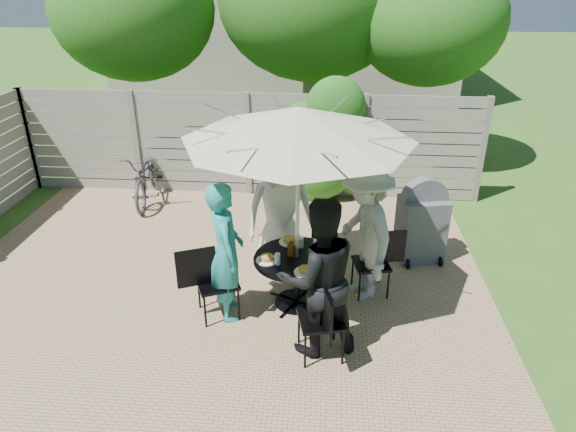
# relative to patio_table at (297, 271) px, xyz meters

# --- Properties ---
(backyard_envelope) EXTENTS (60.00, 60.00, 5.00)m
(backyard_envelope) POSITION_rel_patio_table_xyz_m (-0.99, 10.62, 2.14)
(backyard_envelope) COLOR #385A1C
(backyard_envelope) RESTS_ON ground
(patio_table) EXTENTS (1.28, 1.28, 0.66)m
(patio_table) POSITION_rel_patio_table_xyz_m (0.00, 0.00, 0.00)
(patio_table) COLOR black
(patio_table) RESTS_ON ground
(umbrella) EXTENTS (3.20, 3.20, 2.44)m
(umbrella) POSITION_rel_patio_table_xyz_m (0.00, 0.00, 1.80)
(umbrella) COLOR silver
(umbrella) RESTS_ON ground
(chair_back) EXTENTS (0.54, 0.63, 0.83)m
(chair_back) POSITION_rel_patio_table_xyz_m (-0.31, 0.91, -0.21)
(chair_back) COLOR black
(chair_back) RESTS_ON ground
(person_back) EXTENTS (1.02, 0.83, 1.81)m
(person_back) POSITION_rel_patio_table_xyz_m (-0.27, 0.79, 0.44)
(person_back) COLOR silver
(person_back) RESTS_ON ground
(chair_left) EXTENTS (0.72, 0.59, 0.94)m
(chair_left) POSITION_rel_patio_table_xyz_m (-0.91, -0.31, -0.18)
(chair_left) COLOR black
(chair_left) RESTS_ON ground
(person_left) EXTENTS (0.58, 0.71, 1.69)m
(person_left) POSITION_rel_patio_table_xyz_m (-0.79, -0.27, 0.38)
(person_left) COLOR teal
(person_left) RESTS_ON ground
(chair_front) EXTENTS (0.54, 0.72, 0.94)m
(chair_front) POSITION_rel_patio_table_xyz_m (0.31, -0.91, -0.18)
(chair_front) COLOR black
(chair_front) RESTS_ON ground
(person_front) EXTENTS (1.03, 0.91, 1.77)m
(person_front) POSITION_rel_patio_table_xyz_m (0.27, -0.79, 0.42)
(person_front) COLOR black
(person_front) RESTS_ON ground
(chair_right) EXTENTS (0.66, 0.49, 0.87)m
(chair_right) POSITION_rel_patio_table_xyz_m (0.91, 0.31, -0.20)
(chair_right) COLOR black
(chair_right) RESTS_ON ground
(person_right) EXTENTS (0.99, 1.29, 1.77)m
(person_right) POSITION_rel_patio_table_xyz_m (0.79, 0.27, 0.42)
(person_right) COLOR #9D9F9A
(person_right) RESTS_ON ground
(plate_back) EXTENTS (0.26, 0.26, 0.06)m
(plate_back) POSITION_rel_patio_table_xyz_m (-0.12, 0.34, 0.23)
(plate_back) COLOR white
(plate_back) RESTS_ON patio_table
(plate_left) EXTENTS (0.26, 0.26, 0.06)m
(plate_left) POSITION_rel_patio_table_xyz_m (-0.34, -0.12, 0.23)
(plate_left) COLOR white
(plate_left) RESTS_ON patio_table
(plate_front) EXTENTS (0.26, 0.26, 0.06)m
(plate_front) POSITION_rel_patio_table_xyz_m (0.12, -0.34, 0.23)
(plate_front) COLOR white
(plate_front) RESTS_ON patio_table
(plate_right) EXTENTS (0.26, 0.26, 0.06)m
(plate_right) POSITION_rel_patio_table_xyz_m (0.34, 0.12, 0.23)
(plate_right) COLOR white
(plate_right) RESTS_ON patio_table
(plate_extra) EXTENTS (0.24, 0.24, 0.06)m
(plate_extra) POSITION_rel_patio_table_xyz_m (0.27, -0.23, 0.23)
(plate_extra) COLOR white
(plate_extra) RESTS_ON patio_table
(glass_left) EXTENTS (0.07, 0.07, 0.14)m
(glass_left) POSITION_rel_patio_table_xyz_m (-0.21, -0.18, 0.27)
(glass_left) COLOR silver
(glass_left) RESTS_ON patio_table
(glass_front) EXTENTS (0.07, 0.07, 0.14)m
(glass_front) POSITION_rel_patio_table_xyz_m (0.18, -0.21, 0.27)
(glass_front) COLOR silver
(glass_front) RESTS_ON patio_table
(glass_right) EXTENTS (0.07, 0.07, 0.14)m
(glass_right) POSITION_rel_patio_table_xyz_m (0.21, 0.18, 0.27)
(glass_right) COLOR silver
(glass_right) RESTS_ON patio_table
(syrup_jug) EXTENTS (0.09, 0.09, 0.16)m
(syrup_jug) POSITION_rel_patio_table_xyz_m (-0.07, 0.03, 0.28)
(syrup_jug) COLOR #59280C
(syrup_jug) RESTS_ON patio_table
(coffee_cup) EXTENTS (0.08, 0.08, 0.12)m
(coffee_cup) POSITION_rel_patio_table_xyz_m (0.02, 0.24, 0.26)
(coffee_cup) COLOR #C6B293
(coffee_cup) RESTS_ON patio_table
(bicycle) EXTENTS (0.82, 1.81, 0.92)m
(bicycle) POSITION_rel_patio_table_xyz_m (-2.80, 2.93, -0.00)
(bicycle) COLOR #333338
(bicycle) RESTS_ON ground
(bbq_grill) EXTENTS (0.69, 0.58, 1.23)m
(bbq_grill) POSITION_rel_patio_table_xyz_m (1.63, 1.21, 0.10)
(bbq_grill) COLOR #5A5B5F
(bbq_grill) RESTS_ON ground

